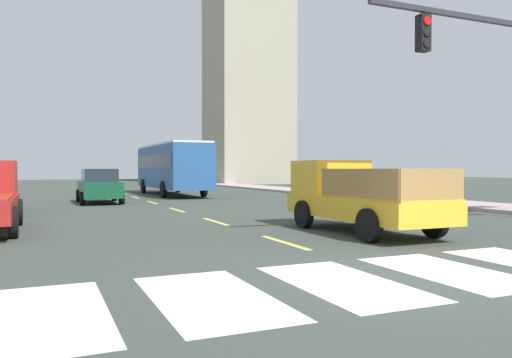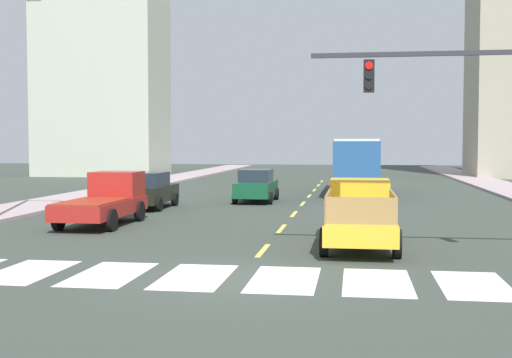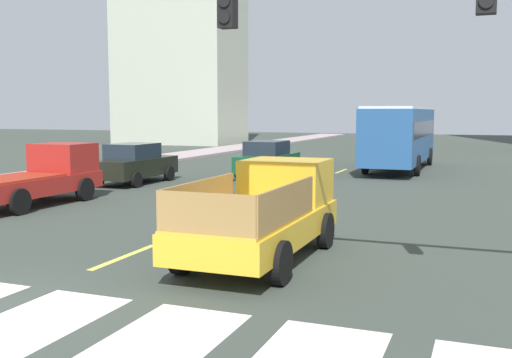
% 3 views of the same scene
% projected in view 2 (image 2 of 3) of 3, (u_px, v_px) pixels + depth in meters
% --- Properties ---
extents(ground_plane, '(160.00, 160.00, 0.00)m').
position_uv_depth(ground_plane, '(239.00, 278.00, 15.34)').
color(ground_plane, '#373F38').
extents(sidewalk_left, '(3.37, 110.00, 0.15)m').
position_uv_depth(sidewalk_left, '(61.00, 201.00, 34.96)').
color(sidewalk_left, '#A79396').
rests_on(sidewalk_left, ground).
extents(crosswalk_stripe_2, '(1.52, 3.06, 0.01)m').
position_uv_depth(crosswalk_stripe_2, '(27.00, 272.00, 16.10)').
color(crosswalk_stripe_2, silver).
rests_on(crosswalk_stripe_2, ground).
extents(crosswalk_stripe_3, '(1.52, 3.06, 0.01)m').
position_uv_depth(crosswalk_stripe_3, '(110.00, 274.00, 15.80)').
color(crosswalk_stripe_3, silver).
rests_on(crosswalk_stripe_3, ground).
extents(crosswalk_stripe_4, '(1.52, 3.06, 0.01)m').
position_uv_depth(crosswalk_stripe_4, '(195.00, 277.00, 15.49)').
color(crosswalk_stripe_4, silver).
rests_on(crosswalk_stripe_4, ground).
extents(crosswalk_stripe_5, '(1.52, 3.06, 0.01)m').
position_uv_depth(crosswalk_stripe_5, '(284.00, 279.00, 15.19)').
color(crosswalk_stripe_5, silver).
rests_on(crosswalk_stripe_5, ground).
extents(crosswalk_stripe_6, '(1.52, 3.06, 0.01)m').
position_uv_depth(crosswalk_stripe_6, '(377.00, 282.00, 14.88)').
color(crosswalk_stripe_6, silver).
rests_on(crosswalk_stripe_6, ground).
extents(crosswalk_stripe_7, '(1.52, 3.06, 0.01)m').
position_uv_depth(crosswalk_stripe_7, '(474.00, 285.00, 14.58)').
color(crosswalk_stripe_7, silver).
rests_on(crosswalk_stripe_7, ground).
extents(lane_dash_0, '(0.16, 2.40, 0.01)m').
position_uv_depth(lane_dash_0, '(263.00, 250.00, 19.29)').
color(lane_dash_0, '#D5CC4C').
rests_on(lane_dash_0, ground).
extents(lane_dash_1, '(0.16, 2.40, 0.01)m').
position_uv_depth(lane_dash_1, '(282.00, 228.00, 24.23)').
color(lane_dash_1, '#D5CC4C').
rests_on(lane_dash_1, ground).
extents(lane_dash_2, '(0.16, 2.40, 0.01)m').
position_uv_depth(lane_dash_2, '(294.00, 214.00, 29.17)').
color(lane_dash_2, '#D5CC4C').
rests_on(lane_dash_2, ground).
extents(lane_dash_3, '(0.16, 2.40, 0.01)m').
position_uv_depth(lane_dash_3, '(303.00, 204.00, 34.11)').
color(lane_dash_3, '#D5CC4C').
rests_on(lane_dash_3, ground).
extents(lane_dash_4, '(0.16, 2.40, 0.01)m').
position_uv_depth(lane_dash_4, '(309.00, 196.00, 39.05)').
color(lane_dash_4, '#D5CC4C').
rests_on(lane_dash_4, ground).
extents(lane_dash_5, '(0.16, 2.40, 0.01)m').
position_uv_depth(lane_dash_5, '(314.00, 190.00, 43.99)').
color(lane_dash_5, '#D5CC4C').
rests_on(lane_dash_5, ground).
extents(lane_dash_6, '(0.16, 2.40, 0.01)m').
position_uv_depth(lane_dash_6, '(318.00, 185.00, 48.93)').
color(lane_dash_6, '#D5CC4C').
rests_on(lane_dash_6, ground).
extents(lane_dash_7, '(0.16, 2.40, 0.01)m').
position_uv_depth(lane_dash_7, '(322.00, 181.00, 53.86)').
color(lane_dash_7, '#D5CC4C').
rests_on(lane_dash_7, ground).
extents(pickup_stakebed, '(2.18, 5.20, 1.96)m').
position_uv_depth(pickup_stakebed, '(360.00, 215.00, 20.03)').
color(pickup_stakebed, gold).
rests_on(pickup_stakebed, ground).
extents(pickup_dark, '(2.18, 5.20, 1.96)m').
position_uv_depth(pickup_dark, '(106.00, 200.00, 25.52)').
color(pickup_dark, '#A1211B').
rests_on(pickup_dark, ground).
extents(city_bus, '(2.72, 10.80, 3.32)m').
position_uv_depth(city_bus, '(356.00, 162.00, 40.40)').
color(city_bus, '#255189').
rests_on(city_bus, ground).
extents(sedan_near_left, '(2.02, 4.40, 1.72)m').
position_uv_depth(sedan_near_left, '(148.00, 190.00, 31.60)').
color(sedan_near_left, black).
rests_on(sedan_near_left, ground).
extents(sedan_far, '(2.02, 4.40, 1.72)m').
position_uv_depth(sedan_far, '(256.00, 186.00, 35.11)').
color(sedan_far, '#11482B').
rests_on(sedan_far, ground).
extents(block_mid_left, '(11.34, 7.35, 27.97)m').
position_uv_depth(block_mid_left, '(102.00, 28.00, 63.02)').
color(block_mid_left, '#AEB5A1').
rests_on(block_mid_left, ground).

